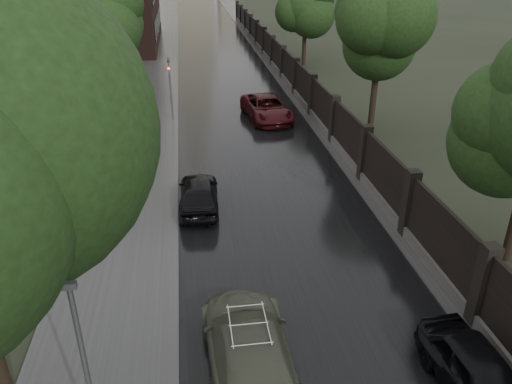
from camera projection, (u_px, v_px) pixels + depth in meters
name	position (u px, v px, depth m)	size (l,w,h in m)	color
fence_right	(290.00, 75.00, 38.12)	(0.45, 75.72, 2.70)	#383533
tree_left_far	(111.00, 24.00, 32.88)	(4.25, 4.25, 7.39)	black
tree_right_b	(379.00, 44.00, 27.85)	(4.08, 4.08, 7.01)	black
tree_right_c	(306.00, 8.00, 43.80)	(4.08, 4.08, 7.01)	black
traffic_light	(170.00, 84.00, 30.17)	(0.16, 0.32, 4.00)	#59595E
volga_sedan	(249.00, 349.00, 12.62)	(2.19, 5.37, 1.56)	#434738
hatchback_left	(199.00, 193.00, 20.74)	(1.61, 4.01, 1.37)	black
car_right_near	(480.00, 378.00, 11.92)	(1.62, 4.02, 1.37)	black
car_right_far	(267.00, 108.00, 31.32)	(2.44, 5.30, 1.47)	black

